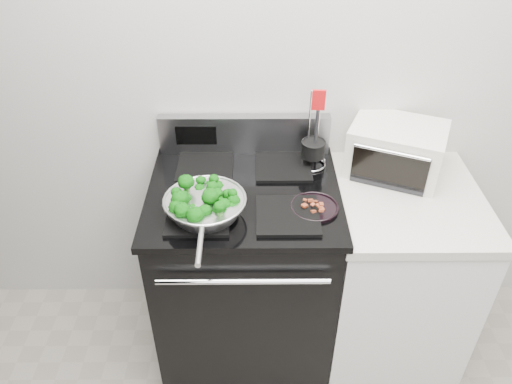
{
  "coord_description": "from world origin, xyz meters",
  "views": [
    {
      "loc": [
        -0.26,
        -0.23,
        2.16
      ],
      "look_at": [
        -0.25,
        1.36,
        0.98
      ],
      "focal_mm": 35.0,
      "sensor_mm": 36.0,
      "label": 1
    }
  ],
  "objects_px": {
    "skillet": "(205,205)",
    "utensil_holder": "(313,153)",
    "bacon_plate": "(315,205)",
    "toaster_oven": "(396,149)",
    "gas_range": "(245,270)"
  },
  "relations": [
    {
      "from": "skillet",
      "to": "bacon_plate",
      "type": "relative_size",
      "value": 2.65
    },
    {
      "from": "skillet",
      "to": "bacon_plate",
      "type": "xyz_separation_m",
      "value": [
        0.42,
        0.04,
        -0.03
      ]
    },
    {
      "from": "bacon_plate",
      "to": "toaster_oven",
      "type": "xyz_separation_m",
      "value": [
        0.38,
        0.31,
        0.06
      ]
    },
    {
      "from": "gas_range",
      "to": "toaster_oven",
      "type": "relative_size",
      "value": 2.42
    },
    {
      "from": "skillet",
      "to": "utensil_holder",
      "type": "relative_size",
      "value": 1.37
    },
    {
      "from": "toaster_oven",
      "to": "gas_range",
      "type": "bearing_deg",
      "value": -141.32
    },
    {
      "from": "skillet",
      "to": "gas_range",
      "type": "bearing_deg",
      "value": 48.52
    },
    {
      "from": "skillet",
      "to": "utensil_holder",
      "type": "xyz_separation_m",
      "value": [
        0.44,
        0.34,
        0.01
      ]
    },
    {
      "from": "utensil_holder",
      "to": "toaster_oven",
      "type": "relative_size",
      "value": 0.78
    },
    {
      "from": "bacon_plate",
      "to": "toaster_oven",
      "type": "height_order",
      "value": "toaster_oven"
    },
    {
      "from": "gas_range",
      "to": "skillet",
      "type": "height_order",
      "value": "gas_range"
    },
    {
      "from": "bacon_plate",
      "to": "toaster_oven",
      "type": "bearing_deg",
      "value": 38.97
    },
    {
      "from": "gas_range",
      "to": "toaster_oven",
      "type": "height_order",
      "value": "toaster_oven"
    },
    {
      "from": "bacon_plate",
      "to": "utensil_holder",
      "type": "height_order",
      "value": "utensil_holder"
    },
    {
      "from": "skillet",
      "to": "toaster_oven",
      "type": "distance_m",
      "value": 0.87
    }
  ]
}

